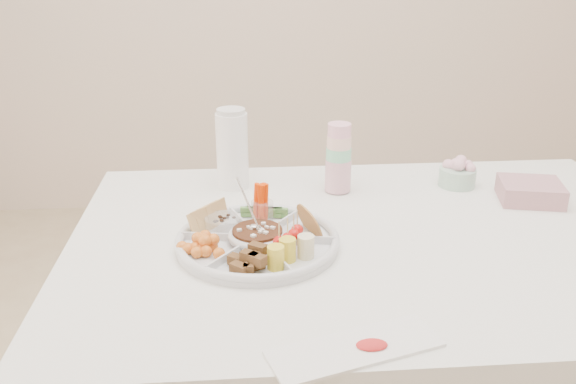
{
  "coord_description": "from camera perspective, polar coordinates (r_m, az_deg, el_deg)",
  "views": [
    {
      "loc": [
        -0.34,
        -1.33,
        1.42
      ],
      "look_at": [
        -0.22,
        0.06,
        0.86
      ],
      "focal_mm": 38.0,
      "sensor_mm": 36.0,
      "label": 1
    }
  ],
  "objects": [
    {
      "name": "bean_dip",
      "position": [
        1.43,
        -2.87,
        -4.1
      ],
      "size": [
        0.13,
        0.13,
        0.04
      ],
      "primitive_type": "cylinder",
      "rotation": [
        0.0,
        0.0,
        -0.15
      ],
      "color": "#562613",
      "rests_on": "party_tray"
    },
    {
      "name": "cherries",
      "position": [
        1.39,
        -7.82,
        -4.87
      ],
      "size": [
        0.14,
        0.14,
        0.05
      ],
      "primitive_type": null,
      "rotation": [
        0.0,
        0.0,
        -0.15
      ],
      "color": "#F78545",
      "rests_on": "party_tray"
    },
    {
      "name": "placemat",
      "position": [
        1.12,
        6.28,
        -14.35
      ],
      "size": [
        0.33,
        0.19,
        0.01
      ],
      "primitive_type": "cube",
      "rotation": [
        0.0,
        0.0,
        0.3
      ],
      "color": "silver",
      "rests_on": "dining_table"
    },
    {
      "name": "banana_tomato",
      "position": [
        1.35,
        1.51,
        -4.37
      ],
      "size": [
        0.14,
        0.14,
        0.1
      ],
      "primitive_type": null,
      "rotation": [
        0.0,
        0.0,
        -0.15
      ],
      "color": "#FFF580",
      "rests_on": "party_tray"
    },
    {
      "name": "cup_stack",
      "position": [
        1.74,
        4.75,
        3.24
      ],
      "size": [
        0.08,
        0.08,
        0.21
      ],
      "primitive_type": "cylinder",
      "rotation": [
        0.0,
        0.0,
        -0.11
      ],
      "color": "white",
      "rests_on": "dining_table"
    },
    {
      "name": "carrot_cucumber",
      "position": [
        1.54,
        -2.31,
        -0.82
      ],
      "size": [
        0.13,
        0.13,
        0.1
      ],
      "primitive_type": null,
      "rotation": [
        0.0,
        0.0,
        -0.15
      ],
      "color": "#FF3C00",
      "rests_on": "party_tray"
    },
    {
      "name": "napkin_stack",
      "position": [
        1.82,
        21.72,
        0.05
      ],
      "size": [
        0.19,
        0.17,
        0.05
      ],
      "primitive_type": "cube",
      "rotation": [
        0.0,
        0.0,
        -0.22
      ],
      "color": "#B9828B",
      "rests_on": "dining_table"
    },
    {
      "name": "tortillas",
      "position": [
        1.48,
        1.76,
        -2.64
      ],
      "size": [
        0.12,
        0.12,
        0.06
      ],
      "primitive_type": null,
      "rotation": [
        0.0,
        0.0,
        -0.15
      ],
      "color": "olive",
      "rests_on": "party_tray"
    },
    {
      "name": "pita_raisins",
      "position": [
        1.5,
        -6.85,
        -2.36
      ],
      "size": [
        0.14,
        0.14,
        0.07
      ],
      "primitive_type": null,
      "rotation": [
        0.0,
        0.0,
        -0.15
      ],
      "color": "tan",
      "rests_on": "party_tray"
    },
    {
      "name": "dining_table",
      "position": [
        1.72,
        7.89,
        -15.36
      ],
      "size": [
        1.52,
        1.02,
        0.76
      ],
      "primitive_type": "cube",
      "color": "white",
      "rests_on": "floor"
    },
    {
      "name": "flower_bowl",
      "position": [
        1.86,
        15.58,
        1.74
      ],
      "size": [
        0.13,
        0.13,
        0.08
      ],
      "primitive_type": "cylinder",
      "rotation": [
        0.0,
        0.0,
        0.22
      ],
      "color": "silver",
      "rests_on": "dining_table"
    },
    {
      "name": "granola_chunks",
      "position": [
        1.32,
        -3.57,
        -6.36
      ],
      "size": [
        0.12,
        0.12,
        0.05
      ],
      "primitive_type": null,
      "rotation": [
        0.0,
        0.0,
        -0.15
      ],
      "color": "brown",
      "rests_on": "party_tray"
    },
    {
      "name": "thermos",
      "position": [
        1.77,
        -5.25,
        4.14
      ],
      "size": [
        0.1,
        0.1,
        0.24
      ],
      "primitive_type": "cylinder",
      "rotation": [
        0.0,
        0.0,
        0.13
      ],
      "color": "white",
      "rests_on": "dining_table"
    },
    {
      "name": "party_tray",
      "position": [
        1.44,
        -2.87,
        -4.36
      ],
      "size": [
        0.43,
        0.43,
        0.04
      ],
      "primitive_type": "cylinder",
      "rotation": [
        0.0,
        0.0,
        -0.15
      ],
      "color": "silver",
      "rests_on": "dining_table"
    }
  ]
}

